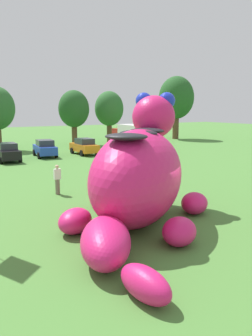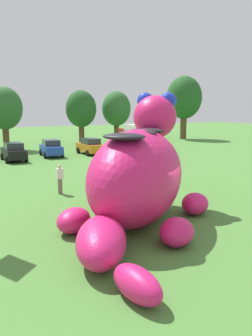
{
  "view_description": "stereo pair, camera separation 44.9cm",
  "coord_description": "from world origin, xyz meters",
  "px_view_note": "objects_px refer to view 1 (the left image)",
  "views": [
    {
      "loc": [
        -8.02,
        -11.02,
        4.87
      ],
      "look_at": [
        -0.32,
        1.85,
        2.22
      ],
      "focal_mm": 36.4,
      "sensor_mm": 36.0,
      "label": 1
    },
    {
      "loc": [
        -7.63,
        -11.25,
        4.87
      ],
      "look_at": [
        -0.32,
        1.85,
        2.22
      ],
      "focal_mm": 36.4,
      "sensor_mm": 36.0,
      "label": 2
    }
  ],
  "objects_px": {
    "giant_inflatable_creature": "(138,175)",
    "car_orange": "(84,146)",
    "box_truck": "(131,136)",
    "spectator_near_inflatable": "(149,148)",
    "spectator_by_cars": "(57,180)",
    "car_black": "(7,152)",
    "car_blue": "(45,148)"
  },
  "relations": [
    {
      "from": "giant_inflatable_creature",
      "to": "car_orange",
      "type": "height_order",
      "value": "giant_inflatable_creature"
    },
    {
      "from": "box_truck",
      "to": "spectator_near_inflatable",
      "type": "bearing_deg",
      "value": -105.45
    },
    {
      "from": "spectator_near_inflatable",
      "to": "spectator_by_cars",
      "type": "xyz_separation_m",
      "value": [
        -13.31,
        -10.14,
        0.0
      ]
    },
    {
      "from": "car_orange",
      "to": "spectator_near_inflatable",
      "type": "bearing_deg",
      "value": -43.35
    },
    {
      "from": "giant_inflatable_creature",
      "to": "spectator_near_inflatable",
      "type": "distance_m",
      "value": 20.47
    },
    {
      "from": "car_black",
      "to": "spectator_by_cars",
      "type": "height_order",
      "value": "car_black"
    },
    {
      "from": "giant_inflatable_creature",
      "to": "spectator_by_cars",
      "type": "distance_m",
      "value": 6.66
    },
    {
      "from": "car_black",
      "to": "car_blue",
      "type": "distance_m",
      "value": 4.14
    },
    {
      "from": "giant_inflatable_creature",
      "to": "box_truck",
      "type": "bearing_deg",
      "value": 58.92
    },
    {
      "from": "box_truck",
      "to": "spectator_by_cars",
      "type": "height_order",
      "value": "box_truck"
    },
    {
      "from": "box_truck",
      "to": "spectator_near_inflatable",
      "type": "relative_size",
      "value": 3.82
    },
    {
      "from": "car_orange",
      "to": "spectator_near_inflatable",
      "type": "distance_m",
      "value": 6.91
    },
    {
      "from": "giant_inflatable_creature",
      "to": "spectator_near_inflatable",
      "type": "height_order",
      "value": "giant_inflatable_creature"
    },
    {
      "from": "car_orange",
      "to": "spectator_by_cars",
      "type": "height_order",
      "value": "car_orange"
    },
    {
      "from": "giant_inflatable_creature",
      "to": "car_orange",
      "type": "distance_m",
      "value": 22.44
    },
    {
      "from": "car_blue",
      "to": "spectator_near_inflatable",
      "type": "bearing_deg",
      "value": -29.5
    },
    {
      "from": "box_truck",
      "to": "spectator_by_cars",
      "type": "xyz_separation_m",
      "value": [
        -15.0,
        -16.26,
        -0.75
      ]
    },
    {
      "from": "car_black",
      "to": "car_blue",
      "type": "height_order",
      "value": "same"
    },
    {
      "from": "car_blue",
      "to": "spectator_near_inflatable",
      "type": "relative_size",
      "value": 2.49
    },
    {
      "from": "spectator_near_inflatable",
      "to": "spectator_by_cars",
      "type": "relative_size",
      "value": 1.0
    },
    {
      "from": "car_blue",
      "to": "car_orange",
      "type": "distance_m",
      "value": 4.16
    },
    {
      "from": "box_truck",
      "to": "spectator_by_cars",
      "type": "distance_m",
      "value": 22.13
    },
    {
      "from": "car_black",
      "to": "spectator_by_cars",
      "type": "xyz_separation_m",
      "value": [
        -0.2,
        -14.09,
        -0.01
      ]
    },
    {
      "from": "giant_inflatable_creature",
      "to": "car_black",
      "type": "bearing_deg",
      "value": 93.15
    },
    {
      "from": "car_black",
      "to": "car_blue",
      "type": "bearing_deg",
      "value": 17.36
    },
    {
      "from": "giant_inflatable_creature",
      "to": "spectator_by_cars",
      "type": "bearing_deg",
      "value": 101.71
    },
    {
      "from": "box_truck",
      "to": "spectator_near_inflatable",
      "type": "distance_m",
      "value": 6.39
    },
    {
      "from": "giant_inflatable_creature",
      "to": "car_blue",
      "type": "relative_size",
      "value": 2.38
    },
    {
      "from": "giant_inflatable_creature",
      "to": "box_truck",
      "type": "distance_m",
      "value": 26.48
    },
    {
      "from": "car_orange",
      "to": "spectator_by_cars",
      "type": "bearing_deg",
      "value": -119.1
    },
    {
      "from": "car_black",
      "to": "spectator_by_cars",
      "type": "bearing_deg",
      "value": -90.82
    },
    {
      "from": "car_black",
      "to": "box_truck",
      "type": "xyz_separation_m",
      "value": [
        14.8,
        2.17,
        0.74
      ]
    }
  ]
}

